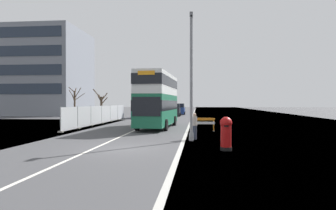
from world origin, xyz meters
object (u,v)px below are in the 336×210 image
(lamppost_foreground, at_px, (191,81))
(red_pillar_postbox, at_px, (226,132))
(roadworks_barrier, at_px, (205,123))
(double_decker_bus, at_px, (158,99))
(car_oncoming_near, at_px, (140,111))
(pedestrian_at_kerb, at_px, (195,126))
(car_receding_far, at_px, (180,109))
(car_receding_mid, at_px, (175,110))

(lamppost_foreground, relative_size, red_pillar_postbox, 4.74)
(red_pillar_postbox, xyz_separation_m, roadworks_barrier, (-0.81, 9.70, -0.22))
(double_decker_bus, relative_size, car_oncoming_near, 2.35)
(red_pillar_postbox, relative_size, pedestrian_at_kerb, 0.98)
(lamppost_foreground, height_order, car_receding_far, lamppost_foreground)
(roadworks_barrier, xyz_separation_m, car_receding_far, (-4.07, 33.91, 0.33))
(car_oncoming_near, bearing_deg, pedestrian_at_kerb, -71.37)
(red_pillar_postbox, xyz_separation_m, car_receding_far, (-4.88, 43.61, 0.10))
(red_pillar_postbox, height_order, car_oncoming_near, car_oncoming_near)
(car_oncoming_near, bearing_deg, roadworks_barrier, -65.07)
(car_oncoming_near, xyz_separation_m, pedestrian_at_kerb, (8.66, -25.67, -0.20))
(double_decker_bus, xyz_separation_m, roadworks_barrier, (4.36, -3.38, -2.00))
(car_oncoming_near, distance_m, car_receding_far, 14.59)
(double_decker_bus, height_order, roadworks_barrier, double_decker_bus)
(red_pillar_postbox, relative_size, roadworks_barrier, 1.06)
(lamppost_foreground, relative_size, car_receding_mid, 1.86)
(roadworks_barrier, relative_size, car_receding_mid, 0.37)
(lamppost_foreground, xyz_separation_m, car_receding_far, (-3.07, 39.96, -2.73))
(red_pillar_postbox, bearing_deg, car_receding_far, 96.39)
(double_decker_bus, bearing_deg, red_pillar_postbox, -68.42)
(roadworks_barrier, distance_m, car_receding_mid, 27.69)
(car_receding_mid, bearing_deg, lamppost_foreground, -83.94)
(pedestrian_at_kerb, bearing_deg, car_receding_mid, 96.54)
(roadworks_barrier, bearing_deg, car_receding_far, 96.85)
(lamppost_foreground, height_order, roadworks_barrier, lamppost_foreground)
(car_receding_mid, relative_size, pedestrian_at_kerb, 2.51)
(red_pillar_postbox, height_order, pedestrian_at_kerb, pedestrian_at_kerb)
(car_receding_mid, distance_m, car_receding_far, 6.61)
(red_pillar_postbox, bearing_deg, pedestrian_at_kerb, 110.24)
(car_receding_mid, bearing_deg, roadworks_barrier, -80.56)
(roadworks_barrier, bearing_deg, red_pillar_postbox, -85.21)
(car_receding_far, bearing_deg, roadworks_barrier, -83.15)
(roadworks_barrier, distance_m, car_oncoming_near, 22.45)
(double_decker_bus, distance_m, car_receding_mid, 23.99)
(double_decker_bus, bearing_deg, car_receding_far, 89.46)
(lamppost_foreground, height_order, pedestrian_at_kerb, lamppost_foreground)
(roadworks_barrier, height_order, car_oncoming_near, car_oncoming_near)
(lamppost_foreground, relative_size, car_receding_far, 1.79)
(lamppost_foreground, xyz_separation_m, roadworks_barrier, (1.00, 6.05, -3.06))
(double_decker_bus, distance_m, lamppost_foreground, 10.07)
(lamppost_foreground, relative_size, car_oncoming_near, 1.81)
(lamppost_foreground, xyz_separation_m, red_pillar_postbox, (1.81, -3.65, -2.84))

